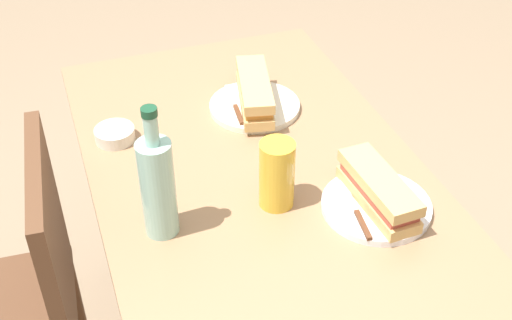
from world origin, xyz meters
TOP-DOWN VIEW (x-y plane):
  - dining_table at (0.00, 0.00)m, footprint 1.17×0.70m
  - chair_far at (-0.01, 0.55)m, footprint 0.43×0.43m
  - plate_near at (-0.21, -0.18)m, footprint 0.22×0.22m
  - baguette_sandwich_near at (-0.21, -0.18)m, footprint 0.22×0.08m
  - knife_near at (-0.22, -0.13)m, footprint 0.18×0.04m
  - plate_far at (0.22, -0.07)m, footprint 0.22×0.22m
  - baguette_sandwich_far at (0.22, -0.07)m, footprint 0.25×0.12m
  - knife_far at (0.22, -0.02)m, footprint 0.18×0.03m
  - water_bottle at (-0.12, 0.24)m, footprint 0.07×0.07m
  - beer_glass at (-0.12, -0.00)m, footprint 0.07×0.07m
  - olive_bowl at (0.20, 0.27)m, footprint 0.09×0.09m

SIDE VIEW (x-z plane):
  - chair_far at x=-0.01m, z-range 0.06..0.92m
  - dining_table at x=0.00m, z-range 0.24..0.97m
  - plate_near at x=-0.21m, z-range 0.73..0.74m
  - plate_far at x=0.22m, z-range 0.73..0.74m
  - olive_bowl at x=0.20m, z-range 0.73..0.76m
  - knife_near at x=-0.22m, z-range 0.74..0.75m
  - knife_far at x=0.22m, z-range 0.74..0.75m
  - baguette_sandwich_near at x=-0.21m, z-range 0.74..0.81m
  - baguette_sandwich_far at x=0.22m, z-range 0.74..0.81m
  - beer_glass at x=-0.12m, z-range 0.73..0.87m
  - water_bottle at x=-0.12m, z-range 0.70..0.98m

